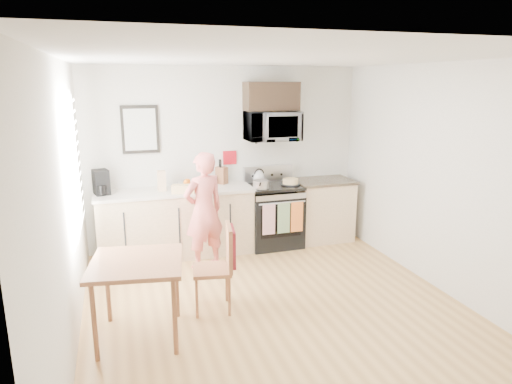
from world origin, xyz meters
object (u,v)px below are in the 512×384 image
object	(u,v)px
dining_table	(137,270)
cake	(290,182)
microwave	(272,126)
range	(274,217)
chair	(224,256)
person	(204,211)

from	to	relation	value
dining_table	cake	xyz separation A→B (m)	(2.28, 1.93, 0.28)
microwave	dining_table	distance (m)	3.14
range	dining_table	size ratio (longest dim) A/B	1.40
chair	dining_table	bearing A→B (deg)	-152.53
microwave	cake	xyz separation A→B (m)	(0.22, -0.19, -0.79)
dining_table	cake	world-z (taller)	cake
cake	range	bearing A→B (deg)	159.46
person	chair	bearing A→B (deg)	69.87
dining_table	cake	distance (m)	3.00
range	chair	world-z (taller)	range
range	chair	xyz separation A→B (m)	(-1.16, -1.71, 0.17)
dining_table	cake	size ratio (longest dim) A/B	3.04
dining_table	chair	xyz separation A→B (m)	(0.90, 0.30, -0.09)
microwave	chair	bearing A→B (deg)	-122.54
person	chair	size ratio (longest dim) A/B	1.64
range	microwave	xyz separation A→B (m)	(-0.00, 0.10, 1.32)
cake	person	bearing A→B (deg)	-162.04
range	cake	bearing A→B (deg)	-20.54
person	chair	world-z (taller)	person
cake	chair	bearing A→B (deg)	-130.33
cake	microwave	bearing A→B (deg)	139.87
person	dining_table	bearing A→B (deg)	39.02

